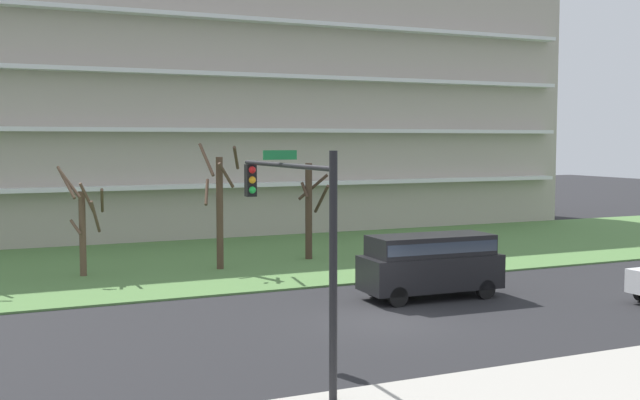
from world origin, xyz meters
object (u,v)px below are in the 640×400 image
Objects in this scene: tree_left at (83,223)px; van_black_near_left at (431,261)px; tree_right at (310,209)px; tree_center at (220,205)px; traffic_signal_mast at (296,221)px.

tree_left reaches higher than van_black_near_left.
van_black_near_left is (0.50, -10.11, -1.13)m from tree_right.
tree_left is at bearing 173.99° from tree_center.
van_black_near_left is 11.09m from traffic_signal_mast.
tree_left is 0.90× the size of van_black_near_left.
van_black_near_left is at bearing -40.67° from tree_left.
tree_right is 18.81m from traffic_signal_mast.
tree_left is 5.87m from tree_center.
tree_center is 5.01m from tree_right.
tree_right is at bearing 2.73° from tree_left.
tree_left is 0.82× the size of traffic_signal_mast.
tree_left is 0.83× the size of tree_center.
tree_left is at bearing 100.03° from traffic_signal_mast.
traffic_signal_mast is (-8.24, -6.99, 2.51)m from van_black_near_left.
van_black_near_left is at bearing -59.16° from tree_center.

